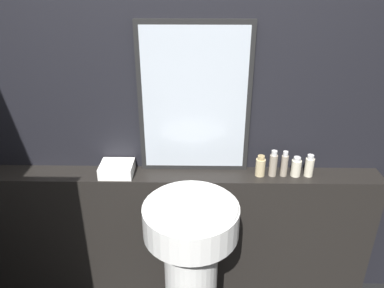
{
  "coord_description": "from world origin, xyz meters",
  "views": [
    {
      "loc": [
        0.12,
        -0.51,
        1.96
      ],
      "look_at": [
        0.09,
        1.19,
        1.13
      ],
      "focal_mm": 35.0,
      "sensor_mm": 36.0,
      "label": 1
    }
  ],
  "objects_px": {
    "pedestal_sink": "(191,267)",
    "body_wash_bottle": "(296,167)",
    "conditioner_bottle": "(273,164)",
    "lotion_bottle": "(284,164)",
    "mirror": "(194,100)",
    "hand_soap_bottle": "(309,166)",
    "towel_stack": "(117,169)",
    "shampoo_bottle": "(260,166)"
  },
  "relations": [
    {
      "from": "mirror",
      "to": "towel_stack",
      "type": "xyz_separation_m",
      "value": [
        -0.43,
        -0.07,
        -0.38
      ]
    },
    {
      "from": "lotion_bottle",
      "to": "hand_soap_bottle",
      "type": "xyz_separation_m",
      "value": [
        0.14,
        0.0,
        -0.01
      ]
    },
    {
      "from": "pedestal_sink",
      "to": "shampoo_bottle",
      "type": "height_order",
      "value": "shampoo_bottle"
    },
    {
      "from": "pedestal_sink",
      "to": "mirror",
      "type": "distance_m",
      "value": 0.85
    },
    {
      "from": "mirror",
      "to": "body_wash_bottle",
      "type": "relative_size",
      "value": 7.24
    },
    {
      "from": "pedestal_sink",
      "to": "hand_soap_bottle",
      "type": "bearing_deg",
      "value": 30.67
    },
    {
      "from": "mirror",
      "to": "towel_stack",
      "type": "bearing_deg",
      "value": -170.95
    },
    {
      "from": "hand_soap_bottle",
      "to": "mirror",
      "type": "bearing_deg",
      "value": 173.82
    },
    {
      "from": "conditioner_bottle",
      "to": "hand_soap_bottle",
      "type": "height_order",
      "value": "conditioner_bottle"
    },
    {
      "from": "pedestal_sink",
      "to": "towel_stack",
      "type": "height_order",
      "value": "pedestal_sink"
    },
    {
      "from": "shampoo_bottle",
      "to": "pedestal_sink",
      "type": "bearing_deg",
      "value": -134.56
    },
    {
      "from": "shampoo_bottle",
      "to": "hand_soap_bottle",
      "type": "relative_size",
      "value": 0.94
    },
    {
      "from": "hand_soap_bottle",
      "to": "towel_stack",
      "type": "bearing_deg",
      "value": 180.0
    },
    {
      "from": "pedestal_sink",
      "to": "hand_soap_bottle",
      "type": "distance_m",
      "value": 0.83
    },
    {
      "from": "mirror",
      "to": "hand_soap_bottle",
      "type": "relative_size",
      "value": 6.44
    },
    {
      "from": "mirror",
      "to": "hand_soap_bottle",
      "type": "height_order",
      "value": "mirror"
    },
    {
      "from": "lotion_bottle",
      "to": "mirror",
      "type": "bearing_deg",
      "value": 172.12
    },
    {
      "from": "mirror",
      "to": "shampoo_bottle",
      "type": "distance_m",
      "value": 0.51
    },
    {
      "from": "pedestal_sink",
      "to": "lotion_bottle",
      "type": "distance_m",
      "value": 0.73
    },
    {
      "from": "conditioner_bottle",
      "to": "hand_soap_bottle",
      "type": "xyz_separation_m",
      "value": [
        0.2,
        0.0,
        -0.01
      ]
    },
    {
      "from": "pedestal_sink",
      "to": "body_wash_bottle",
      "type": "relative_size",
      "value": 8.51
    },
    {
      "from": "towel_stack",
      "to": "hand_soap_bottle",
      "type": "height_order",
      "value": "hand_soap_bottle"
    },
    {
      "from": "conditioner_bottle",
      "to": "hand_soap_bottle",
      "type": "bearing_deg",
      "value": 0.0
    },
    {
      "from": "pedestal_sink",
      "to": "lotion_bottle",
      "type": "height_order",
      "value": "lotion_bottle"
    },
    {
      "from": "mirror",
      "to": "lotion_bottle",
      "type": "bearing_deg",
      "value": -7.88
    },
    {
      "from": "hand_soap_bottle",
      "to": "lotion_bottle",
      "type": "bearing_deg",
      "value": 180.0
    },
    {
      "from": "towel_stack",
      "to": "lotion_bottle",
      "type": "distance_m",
      "value": 0.92
    },
    {
      "from": "conditioner_bottle",
      "to": "body_wash_bottle",
      "type": "distance_m",
      "value": 0.13
    },
    {
      "from": "pedestal_sink",
      "to": "lotion_bottle",
      "type": "bearing_deg",
      "value": 37.03
    },
    {
      "from": "conditioner_bottle",
      "to": "lotion_bottle",
      "type": "bearing_deg",
      "value": 0.0
    },
    {
      "from": "conditioner_bottle",
      "to": "body_wash_bottle",
      "type": "xyz_separation_m",
      "value": [
        0.13,
        0.0,
        -0.02
      ]
    },
    {
      "from": "pedestal_sink",
      "to": "conditioner_bottle",
      "type": "height_order",
      "value": "conditioner_bottle"
    },
    {
      "from": "body_wash_bottle",
      "to": "hand_soap_bottle",
      "type": "bearing_deg",
      "value": -0.0
    },
    {
      "from": "towel_stack",
      "to": "mirror",
      "type": "bearing_deg",
      "value": 9.05
    },
    {
      "from": "lotion_bottle",
      "to": "hand_soap_bottle",
      "type": "relative_size",
      "value": 1.16
    },
    {
      "from": "pedestal_sink",
      "to": "lotion_bottle",
      "type": "xyz_separation_m",
      "value": [
        0.5,
        0.38,
        0.38
      ]
    },
    {
      "from": "hand_soap_bottle",
      "to": "conditioner_bottle",
      "type": "bearing_deg",
      "value": 180.0
    },
    {
      "from": "mirror",
      "to": "lotion_bottle",
      "type": "xyz_separation_m",
      "value": [
        0.49,
        -0.07,
        -0.34
      ]
    },
    {
      "from": "conditioner_bottle",
      "to": "body_wash_bottle",
      "type": "relative_size",
      "value": 1.34
    },
    {
      "from": "body_wash_bottle",
      "to": "hand_soap_bottle",
      "type": "height_order",
      "value": "hand_soap_bottle"
    },
    {
      "from": "shampoo_bottle",
      "to": "hand_soap_bottle",
      "type": "xyz_separation_m",
      "value": [
        0.27,
        0.0,
        0.0
      ]
    },
    {
      "from": "pedestal_sink",
      "to": "shampoo_bottle",
      "type": "relative_size",
      "value": 8.04
    }
  ]
}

